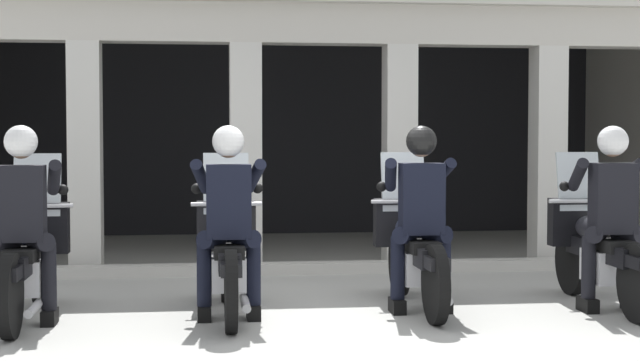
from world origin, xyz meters
TOP-DOWN VIEW (x-y plane):
  - ground_plane at (0.00, 3.00)m, footprint 80.00×80.00m
  - station_building at (0.35, 5.03)m, footprint 9.89×4.45m
  - kerb_strip at (0.35, 2.35)m, footprint 9.39×0.24m
  - motorcycle_far_left at (-2.43, 0.11)m, footprint 0.62×2.04m
  - police_officer_far_left at (-2.43, -0.17)m, footprint 0.63×0.61m
  - motorcycle_center_left at (-0.81, 0.13)m, footprint 0.62×2.04m
  - police_officer_center_left at (-0.81, -0.15)m, footprint 0.63×0.61m
  - motorcycle_center_right at (0.81, 0.26)m, footprint 0.62×2.04m
  - police_officer_center_right at (0.81, -0.02)m, footprint 0.63×0.61m
  - motorcycle_far_right at (2.44, 0.11)m, footprint 0.62×2.04m
  - police_officer_far_right at (2.43, -0.17)m, footprint 0.63×0.61m

SIDE VIEW (x-z plane):
  - ground_plane at x=0.00m, z-range 0.00..0.00m
  - kerb_strip at x=0.35m, z-range 0.00..0.12m
  - motorcycle_far_left at x=-2.43m, z-range -0.17..1.17m
  - motorcycle_center_left at x=-0.81m, z-range -0.17..1.17m
  - motorcycle_center_right at x=0.81m, z-range -0.17..1.17m
  - motorcycle_far_right at x=2.44m, z-range -0.17..1.17m
  - police_officer_far_left at x=-2.43m, z-range 0.15..1.73m
  - police_officer_center_left at x=-0.81m, z-range 0.15..1.73m
  - police_officer_center_right at x=0.81m, z-range 0.15..1.73m
  - police_officer_far_right at x=2.43m, z-range 0.15..1.73m
  - station_building at x=0.35m, z-range 0.41..3.53m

